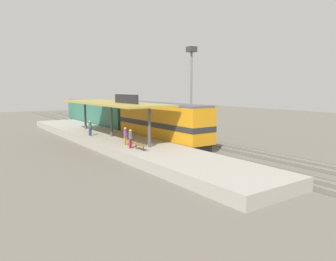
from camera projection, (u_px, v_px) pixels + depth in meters
name	position (u px, v px, depth m)	size (l,w,h in m)	color
ground_plane	(161.00, 139.00, 39.05)	(120.00, 120.00, 0.00)	#666056
track_near	(147.00, 140.00, 37.91)	(3.20, 110.00, 0.16)	#565249
track_far	(178.00, 137.00, 40.53)	(3.20, 110.00, 0.16)	#565249
platform	(112.00, 140.00, 35.23)	(6.00, 44.00, 0.90)	#9E998E
station_canopy	(111.00, 104.00, 34.62)	(5.20, 18.00, 4.70)	#47474C
platform_bench	(140.00, 145.00, 27.30)	(0.44, 1.70, 0.50)	#333338
locomotive	(162.00, 123.00, 35.03)	(2.93, 14.43, 4.44)	#28282D
passenger_carriage_single	(98.00, 113.00, 49.65)	(2.90, 20.00, 4.24)	#28282D
light_mast	(191.00, 72.00, 42.26)	(1.10, 1.10, 11.70)	slate
person_waiting	(125.00, 135.00, 29.50)	(0.34, 0.34, 1.71)	olive
person_walking	(130.00, 138.00, 28.02)	(0.34, 0.34, 1.71)	maroon
person_boarding	(90.00, 127.00, 35.54)	(0.34, 0.34, 1.71)	navy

